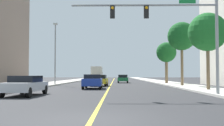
{
  "coord_description": "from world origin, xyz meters",
  "views": [
    {
      "loc": [
        0.77,
        -8.66,
        1.39
      ],
      "look_at": [
        0.32,
        19.99,
        2.59
      ],
      "focal_mm": 44.87,
      "sensor_mm": 36.0,
      "label": 1
    }
  ],
  "objects": [
    {
      "name": "traffic_signal_mast",
      "position": [
        4.47,
        9.75,
        4.78
      ],
      "size": [
        9.71,
        0.36,
        6.4
      ],
      "color": "gray",
      "rests_on": "sidewalk_right"
    },
    {
      "name": "palm_near",
      "position": [
        8.53,
        15.09,
        4.99
      ],
      "size": [
        3.27,
        3.27,
        6.5
      ],
      "color": "brown",
      "rests_on": "sidewalk_right"
    },
    {
      "name": "street_lamp",
      "position": [
        -7.5,
        28.87,
        4.7
      ],
      "size": [
        0.56,
        0.28,
        8.24
      ],
      "color": "gray",
      "rests_on": "sidewalk_left"
    },
    {
      "name": "ground",
      "position": [
        0.0,
        42.0,
        0.0
      ],
      "size": [
        192.0,
        192.0,
        0.0
      ],
      "primitive_type": "plane",
      "color": "#2D2D30"
    },
    {
      "name": "sidewalk_left",
      "position": [
        -8.98,
        42.0,
        0.07
      ],
      "size": [
        3.95,
        168.0,
        0.15
      ],
      "primitive_type": "cube",
      "color": "#B2ADA3",
      "rests_on": "ground"
    },
    {
      "name": "car_silver",
      "position": [
        -5.31,
        9.92,
        0.71
      ],
      "size": [
        2.01,
        4.57,
        1.32
      ],
      "rotation": [
        0.0,
        0.0,
        3.11
      ],
      "color": "#BCBCC1",
      "rests_on": "ground"
    },
    {
      "name": "palm_mid",
      "position": [
        8.44,
        24.07,
        5.86
      ],
      "size": [
        3.32,
        3.32,
        7.42
      ],
      "color": "brown",
      "rests_on": "sidewalk_right"
    },
    {
      "name": "delivery_truck",
      "position": [
        -3.97,
        59.52,
        1.75
      ],
      "size": [
        2.52,
        7.15,
        3.33
      ],
      "rotation": [
        0.0,
        0.0,
        -0.02
      ],
      "color": "silver",
      "rests_on": "ground"
    },
    {
      "name": "car_green",
      "position": [
        1.87,
        39.2,
        0.72
      ],
      "size": [
        1.83,
        4.04,
        1.39
      ],
      "rotation": [
        0.0,
        0.0,
        -0.02
      ],
      "color": "#196638",
      "rests_on": "ground"
    },
    {
      "name": "car_black",
      "position": [
        -3.72,
        42.76,
        0.73
      ],
      "size": [
        1.94,
        4.28,
        1.39
      ],
      "rotation": [
        0.0,
        0.0,
        -0.04
      ],
      "color": "black",
      "rests_on": "ground"
    },
    {
      "name": "car_blue",
      "position": [
        -1.59,
        19.08,
        0.74
      ],
      "size": [
        1.89,
        4.56,
        1.42
      ],
      "rotation": [
        0.0,
        0.0,
        0.02
      ],
      "color": "#1E389E",
      "rests_on": "ground"
    },
    {
      "name": "lane_marking_center",
      "position": [
        0.0,
        42.0,
        0.0
      ],
      "size": [
        0.16,
        144.0,
        0.01
      ],
      "primitive_type": "cube",
      "color": "yellow",
      "rests_on": "ground"
    },
    {
      "name": "palm_far",
      "position": [
        8.23,
        33.04,
        4.67
      ],
      "size": [
        2.98,
        2.98,
        6.08
      ],
      "color": "brown",
      "rests_on": "sidewalk_right"
    },
    {
      "name": "sidewalk_right",
      "position": [
        8.98,
        42.0,
        0.07
      ],
      "size": [
        3.95,
        168.0,
        0.15
      ],
      "primitive_type": "cube",
      "color": "beige",
      "rests_on": "ground"
    },
    {
      "name": "car_yellow",
      "position": [
        -1.35,
        25.54,
        0.73
      ],
      "size": [
        2.09,
        4.0,
        1.38
      ],
      "rotation": [
        0.0,
        0.0,
        -0.04
      ],
      "color": "gold",
      "rests_on": "ground"
    }
  ]
}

